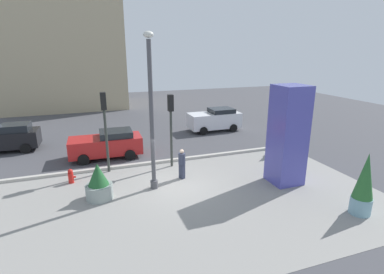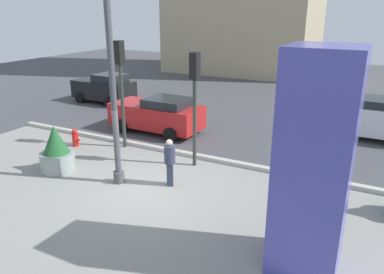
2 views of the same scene
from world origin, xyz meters
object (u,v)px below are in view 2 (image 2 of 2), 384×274
(car_intersection, at_px, (105,88))
(pedestrian_on_sidewalk, at_px, (170,160))
(fire_hydrant, at_px, (75,138))
(potted_plant_near_left, at_px, (56,152))
(traffic_light_far_side, at_px, (195,91))
(car_passing_lane, at_px, (158,114))
(art_pillar_blue, at_px, (314,166))
(traffic_light_corner, at_px, (121,77))
(lamp_post, at_px, (112,78))
(car_curb_west, at_px, (370,118))

(car_intersection, bearing_deg, pedestrian_on_sidewalk, -40.52)
(fire_hydrant, bearing_deg, potted_plant_near_left, -59.96)
(traffic_light_far_side, bearing_deg, car_passing_lane, 140.44)
(art_pillar_blue, bearing_deg, fire_hydrant, 161.30)
(art_pillar_blue, xyz_separation_m, car_passing_lane, (-8.11, 6.70, -1.59))
(fire_hydrant, height_order, traffic_light_far_side, traffic_light_far_side)
(potted_plant_near_left, relative_size, fire_hydrant, 2.25)
(traffic_light_corner, height_order, traffic_light_far_side, traffic_light_corner)
(art_pillar_blue, distance_m, traffic_light_far_side, 6.19)
(traffic_light_far_side, bearing_deg, car_intersection, 146.53)
(lamp_post, bearing_deg, potted_plant_near_left, -175.01)
(lamp_post, bearing_deg, car_intersection, 131.97)
(fire_hydrant, distance_m, car_curb_west, 12.88)
(traffic_light_far_side, height_order, car_intersection, traffic_light_far_side)
(traffic_light_corner, relative_size, car_curb_west, 1.03)
(car_curb_west, bearing_deg, potted_plant_near_left, -136.62)
(lamp_post, distance_m, traffic_light_corner, 3.46)
(lamp_post, bearing_deg, car_curb_west, 51.42)
(lamp_post, xyz_separation_m, potted_plant_near_left, (-2.54, -0.22, -2.79))
(art_pillar_blue, relative_size, car_passing_lane, 1.12)
(lamp_post, height_order, traffic_light_far_side, lamp_post)
(car_passing_lane, relative_size, car_curb_west, 1.03)
(potted_plant_near_left, height_order, car_intersection, car_intersection)
(fire_hydrant, height_order, car_passing_lane, car_passing_lane)
(potted_plant_near_left, relative_size, car_passing_lane, 0.39)
(fire_hydrant, xyz_separation_m, car_curb_west, (10.86, 6.90, 0.56))
(art_pillar_blue, distance_m, car_passing_lane, 10.64)
(pedestrian_on_sidewalk, bearing_deg, art_pillar_blue, -23.91)
(potted_plant_near_left, distance_m, traffic_light_corner, 3.84)
(lamp_post, height_order, car_intersection, lamp_post)
(car_passing_lane, xyz_separation_m, pedestrian_on_sidewalk, (3.38, -4.60, 0.03))
(pedestrian_on_sidewalk, bearing_deg, traffic_light_corner, 147.69)
(art_pillar_blue, relative_size, car_curb_west, 1.16)
(art_pillar_blue, relative_size, potted_plant_near_left, 2.90)
(traffic_light_corner, bearing_deg, lamp_post, -56.24)
(art_pillar_blue, relative_size, traffic_light_far_side, 1.18)
(traffic_light_far_side, xyz_separation_m, pedestrian_on_sidewalk, (0.03, -1.84, -1.92))
(lamp_post, relative_size, car_curb_west, 1.71)
(fire_hydrant, xyz_separation_m, traffic_light_corner, (1.90, 0.88, 2.58))
(traffic_light_far_side, relative_size, car_passing_lane, 0.95)
(traffic_light_far_side, bearing_deg, art_pillar_blue, -39.54)
(lamp_post, height_order, car_passing_lane, lamp_post)
(traffic_light_far_side, bearing_deg, car_curb_west, 49.35)
(traffic_light_far_side, xyz_separation_m, car_intersection, (-9.34, 6.18, -1.91))
(car_curb_west, relative_size, pedestrian_on_sidewalk, 2.65)
(car_passing_lane, relative_size, car_intersection, 1.12)
(lamp_post, relative_size, car_intersection, 1.86)
(traffic_light_corner, bearing_deg, fire_hydrant, -155.07)
(car_curb_west, bearing_deg, traffic_light_far_side, -130.65)
(car_passing_lane, distance_m, car_curb_west, 9.55)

